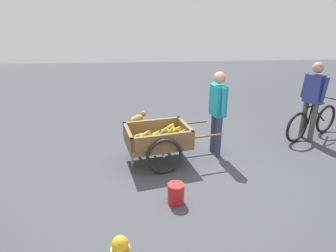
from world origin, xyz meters
name	(u,v)px	position (x,y,z in m)	size (l,w,h in m)	color
ground_plane	(175,167)	(0.00, 0.00, 0.00)	(24.00, 24.00, 0.00)	#3D3F44
fruit_cart	(158,140)	(0.28, -0.23, 0.44)	(1.77, 1.11, 0.71)	brown
vendor_person	(218,107)	(-0.83, -0.47, 0.95)	(0.27, 0.54, 1.59)	#333851
bicycle	(312,122)	(-3.10, -1.08, 0.35)	(1.52, 0.80, 0.85)	black
cyclist_person	(313,94)	(-2.96, -1.01, 0.99)	(0.33, 0.54, 1.65)	#4C4742
dog	(138,119)	(0.67, -1.85, 0.27)	(0.46, 0.55, 0.40)	#AD7A38
plastic_bucket	(176,193)	(0.10, 1.02, 0.15)	(0.24, 0.24, 0.30)	#B21E1E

